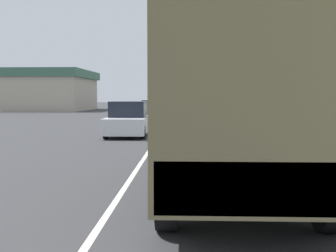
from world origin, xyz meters
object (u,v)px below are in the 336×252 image
object	(u,v)px
car_nearest_ahead	(128,121)
military_truck	(230,107)
car_second_ahead	(152,110)
car_third_ahead	(162,106)
car_fourth_ahead	(188,104)

from	to	relation	value
car_nearest_ahead	military_truck	bearing A→B (deg)	-72.94
car_second_ahead	car_third_ahead	size ratio (longest dim) A/B	1.04
military_truck	car_second_ahead	xyz separation A→B (m)	(-3.63, 27.23, -0.99)
military_truck	car_second_ahead	world-z (taller)	military_truck
military_truck	car_nearest_ahead	world-z (taller)	military_truck
car_second_ahead	car_fourth_ahead	distance (m)	26.45
car_third_ahead	car_fourth_ahead	bearing A→B (deg)	72.71
military_truck	car_second_ahead	size ratio (longest dim) A/B	1.79
car_second_ahead	car_third_ahead	xyz separation A→B (m)	(-0.10, 15.48, -0.02)
military_truck	car_third_ahead	distance (m)	42.88
car_nearest_ahead	car_third_ahead	xyz separation A→B (m)	(-0.16, 31.08, -0.06)
car_second_ahead	car_nearest_ahead	bearing A→B (deg)	-89.78
car_nearest_ahead	car_second_ahead	distance (m)	15.60
car_second_ahead	car_fourth_ahead	size ratio (longest dim) A/B	0.92
military_truck	car_fourth_ahead	size ratio (longest dim) A/B	1.64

